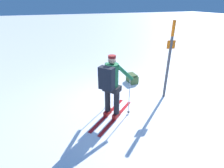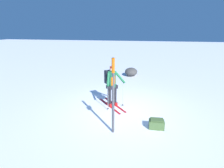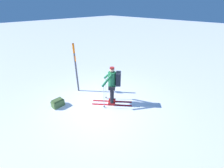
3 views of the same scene
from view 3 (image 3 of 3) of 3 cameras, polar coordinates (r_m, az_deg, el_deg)
ground_plane at (r=6.60m, az=-4.12°, el=-7.88°), size 80.00×80.00×0.00m
skier at (r=6.15m, az=0.39°, el=0.18°), size 1.55×1.41×1.70m
dropped_backpack at (r=6.81m, az=-19.94°, el=-6.83°), size 0.32×0.50×0.34m
trail_marker at (r=7.18m, az=-13.72°, el=7.18°), size 0.24×0.09×2.37m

